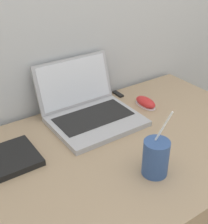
% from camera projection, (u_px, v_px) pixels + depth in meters
% --- Properties ---
extents(desk, '(1.06, 0.69, 0.77)m').
position_uv_depth(desk, '(126.00, 219.00, 1.26)').
color(desk, tan).
rests_on(desk, ground_plane).
extents(laptop, '(0.32, 0.32, 0.20)m').
position_uv_depth(laptop, '(89.00, 109.00, 1.18)').
color(laptop, '#ADADB2').
rests_on(laptop, desk).
extents(drink_cup, '(0.08, 0.08, 0.21)m').
position_uv_depth(drink_cup, '(156.00, 157.00, 0.90)').
color(drink_cup, '#33518C').
rests_on(drink_cup, desk).
extents(computer_mouse, '(0.06, 0.11, 0.04)m').
position_uv_depth(computer_mouse, '(146.00, 102.00, 1.28)').
color(computer_mouse, white).
rests_on(computer_mouse, desk).
extents(usb_stick, '(0.02, 0.06, 0.01)m').
position_uv_depth(usb_stick, '(118.00, 94.00, 1.37)').
color(usb_stick, black).
rests_on(usb_stick, desk).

